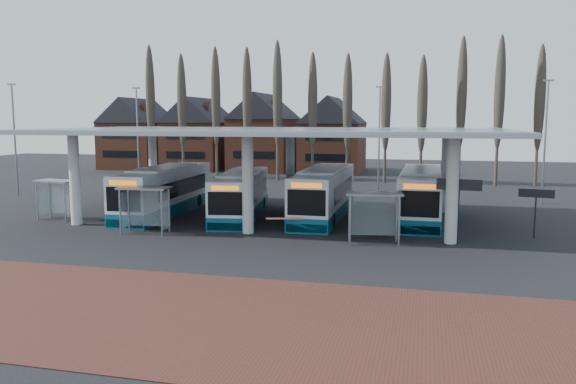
% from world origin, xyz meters
% --- Properties ---
extents(ground, '(140.00, 140.00, 0.00)m').
position_xyz_m(ground, '(0.00, 0.00, 0.00)').
color(ground, black).
rests_on(ground, ground).
extents(brick_strip, '(70.00, 10.00, 0.03)m').
position_xyz_m(brick_strip, '(0.00, -12.00, 0.01)').
color(brick_strip, '#522721').
rests_on(brick_strip, ground).
extents(station_canopy, '(32.00, 16.00, 6.34)m').
position_xyz_m(station_canopy, '(0.00, 8.00, 5.68)').
color(station_canopy, silver).
rests_on(station_canopy, ground).
extents(poplar_row, '(45.10, 1.10, 14.50)m').
position_xyz_m(poplar_row, '(0.00, 33.00, 8.78)').
color(poplar_row, '#473D33').
rests_on(poplar_row, ground).
extents(townhouse_row, '(36.80, 10.30, 12.25)m').
position_xyz_m(townhouse_row, '(-15.75, 44.00, 5.94)').
color(townhouse_row, brown).
rests_on(townhouse_row, ground).
extents(lamp_post_a, '(0.80, 0.16, 10.17)m').
position_xyz_m(lamp_post_a, '(-18.00, 22.00, 5.34)').
color(lamp_post_a, slate).
rests_on(lamp_post_a, ground).
extents(lamp_post_b, '(0.80, 0.16, 10.17)m').
position_xyz_m(lamp_post_b, '(6.00, 26.00, 5.34)').
color(lamp_post_b, slate).
rests_on(lamp_post_b, ground).
extents(lamp_post_c, '(0.80, 0.16, 10.17)m').
position_xyz_m(lamp_post_c, '(20.00, 20.00, 5.34)').
color(lamp_post_c, slate).
rests_on(lamp_post_c, ground).
extents(lamp_post_d, '(0.80, 0.16, 10.17)m').
position_xyz_m(lamp_post_d, '(-26.00, 14.00, 5.34)').
color(lamp_post_d, slate).
rests_on(lamp_post_d, ground).
extents(bus_0, '(3.22, 12.71, 3.50)m').
position_xyz_m(bus_0, '(-8.25, 8.04, 1.65)').
color(bus_0, white).
rests_on(bus_0, ground).
extents(bus_1, '(4.29, 11.92, 3.24)m').
position_xyz_m(bus_1, '(-2.37, 8.25, 1.53)').
color(bus_1, white).
rests_on(bus_1, ground).
extents(bus_2, '(2.82, 12.72, 3.53)m').
position_xyz_m(bus_2, '(3.51, 9.37, 1.66)').
color(bus_2, white).
rests_on(bus_2, ground).
extents(bus_3, '(2.82, 12.70, 3.52)m').
position_xyz_m(bus_3, '(10.25, 10.41, 1.66)').
color(bus_3, white).
rests_on(bus_3, ground).
extents(shelter_0, '(3.17, 1.92, 2.76)m').
position_xyz_m(shelter_0, '(-14.36, 3.98, 2.01)').
color(shelter_0, gray).
rests_on(shelter_0, ground).
extents(shelter_1, '(3.21, 1.80, 2.87)m').
position_xyz_m(shelter_1, '(-6.16, 1.12, 2.08)').
color(shelter_1, gray).
rests_on(shelter_1, ground).
extents(shelter_2, '(3.33, 2.03, 2.90)m').
position_xyz_m(shelter_2, '(7.74, 1.56, 2.11)').
color(shelter_2, gray).
rests_on(shelter_2, ground).
extents(info_sign_0, '(2.45, 0.50, 3.65)m').
position_xyz_m(info_sign_0, '(12.37, 2.56, 3.06)').
color(info_sign_0, black).
rests_on(info_sign_0, ground).
extents(info_sign_1, '(1.95, 0.45, 2.92)m').
position_xyz_m(info_sign_1, '(16.86, 5.09, 2.45)').
color(info_sign_1, black).
rests_on(info_sign_1, ground).
extents(barrier, '(2.24, 0.86, 1.14)m').
position_xyz_m(barrier, '(2.28, 2.78, 0.88)').
color(barrier, black).
rests_on(barrier, ground).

